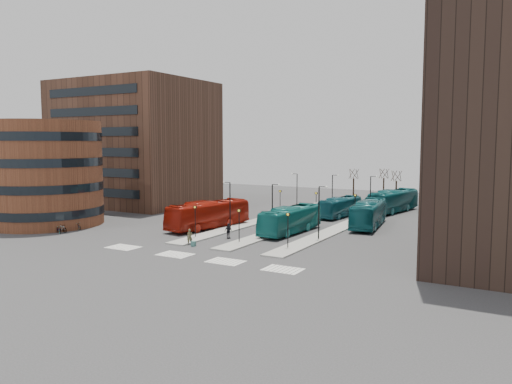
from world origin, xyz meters
The scene contains 23 objects.
ground centered at (0.00, 0.00, 0.00)m, with size 160.00×160.00×0.00m, color #2E2F31.
island_left centered at (-4.00, 30.00, 0.07)m, with size 2.50×45.00×0.15m, color gray.
island_mid centered at (2.00, 30.00, 0.07)m, with size 2.50×45.00×0.15m, color gray.
island_right centered at (8.00, 30.00, 0.07)m, with size 2.50×45.00×0.15m, color gray.
suitcase centered at (-1.77, 8.08, 0.28)m, with size 0.45×0.36×0.56m, color navy.
red_bus centered at (-6.99, 18.41, 1.80)m, with size 3.02×12.89×3.59m, color maroon.
teal_bus_a centered at (3.83, 20.51, 1.65)m, with size 2.78×11.87×3.31m, color #156C6A.
teal_bus_b centered at (4.47, 36.38, 1.49)m, with size 2.50×10.68×2.97m, color #124E5B.
teal_bus_c centered at (10.87, 29.80, 1.76)m, with size 2.95×12.62×3.52m, color #12575E.
teal_bus_d centered at (10.14, 45.56, 1.82)m, with size 3.05×13.04×3.63m, color #145E64.
traveller centered at (-2.67, 8.62, 0.86)m, with size 0.63×0.41×1.72m, color #4C492E.
commuter_a centered at (-7.11, 17.51, 0.93)m, with size 0.90×0.70×1.85m, color black.
commuter_b centered at (-0.88, 13.64, 0.91)m, with size 1.07×0.44×1.82m, color black.
commuter_c centered at (0.81, 18.70, 0.90)m, with size 1.16×0.67×1.79m, color black.
bicycle_near centered at (-21.00, 6.22, 0.45)m, with size 0.60×1.73×0.91m, color gray.
bicycle_mid centered at (-21.00, 6.75, 0.50)m, with size 0.47×1.67×1.00m, color gray.
bicycle_far centered at (-21.00, 8.88, 0.46)m, with size 0.61×1.76×0.93m, color gray.
crosswalk_stripes centered at (1.75, 4.00, 0.01)m, with size 22.35×2.40×0.01m.
round_building centered at (-28.00, 10.00, 6.99)m, with size 15.16×15.16×14.00m.
office_block centered at (-34.00, 33.98, 11.00)m, with size 25.00×20.12×22.00m.
sign_poles centered at (1.60, 23.00, 2.41)m, with size 12.45×22.12×3.65m.
lamp_posts centered at (2.64, 28.00, 3.58)m, with size 14.04×20.24×6.12m.
bare_trees centered at (2.67, 62.67, 2.72)m, with size 10.97×8.14×5.90m.
Camera 1 is at (30.11, -34.55, 11.09)m, focal length 35.00 mm.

